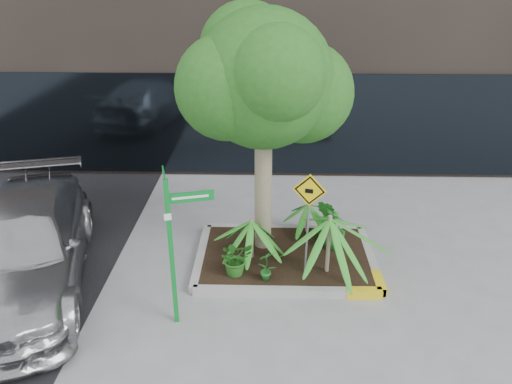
{
  "coord_description": "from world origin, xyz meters",
  "views": [
    {
      "loc": [
        -0.15,
        -7.78,
        5.15
      ],
      "look_at": [
        -0.35,
        0.2,
        1.48
      ],
      "focal_mm": 35.0,
      "sensor_mm": 36.0,
      "label": 1
    }
  ],
  "objects_px": {
    "tree": "(264,79)",
    "street_sign_post": "(173,236)",
    "cattle_sign": "(309,207)",
    "parked_car": "(22,248)"
  },
  "relations": [
    {
      "from": "street_sign_post",
      "to": "cattle_sign",
      "type": "distance_m",
      "value": 2.39
    },
    {
      "from": "tree",
      "to": "street_sign_post",
      "type": "relative_size",
      "value": 1.89
    },
    {
      "from": "street_sign_post",
      "to": "cattle_sign",
      "type": "height_order",
      "value": "street_sign_post"
    },
    {
      "from": "tree",
      "to": "parked_car",
      "type": "height_order",
      "value": "tree"
    },
    {
      "from": "tree",
      "to": "cattle_sign",
      "type": "distance_m",
      "value": 2.29
    },
    {
      "from": "street_sign_post",
      "to": "cattle_sign",
      "type": "relative_size",
      "value": 1.3
    },
    {
      "from": "tree",
      "to": "cattle_sign",
      "type": "bearing_deg",
      "value": -49.79
    },
    {
      "from": "tree",
      "to": "street_sign_post",
      "type": "bearing_deg",
      "value": -121.58
    },
    {
      "from": "parked_car",
      "to": "cattle_sign",
      "type": "relative_size",
      "value": 2.71
    },
    {
      "from": "tree",
      "to": "street_sign_post",
      "type": "xyz_separation_m",
      "value": [
        -1.29,
        -2.11,
        -1.86
      ]
    }
  ]
}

